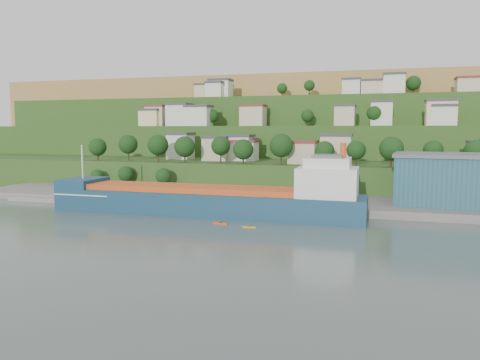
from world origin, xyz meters
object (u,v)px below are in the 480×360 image
at_px(caravan, 93,190).
at_px(warehouse, 459,179).
at_px(cargo_ship_near, 214,202).
at_px(kayak_orange, 220,223).

bearing_deg(caravan, warehouse, -15.82).
distance_m(warehouse, caravan, 101.73).
xyz_separation_m(cargo_ship_near, warehouse, (57.79, 19.84, 5.23)).
distance_m(caravan, kayak_orange, 54.69).
xyz_separation_m(cargo_ship_near, kayak_orange, (5.33, -10.48, -2.94)).
height_order(cargo_ship_near, kayak_orange, cargo_ship_near).
relative_size(warehouse, caravan, 5.64).
bearing_deg(cargo_ship_near, warehouse, 18.86).
height_order(warehouse, caravan, warehouse).
relative_size(cargo_ship_near, warehouse, 2.40).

